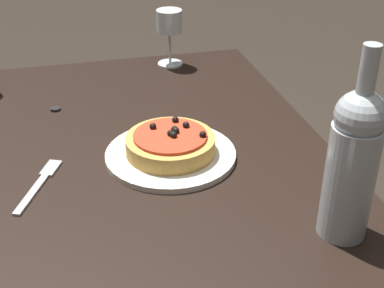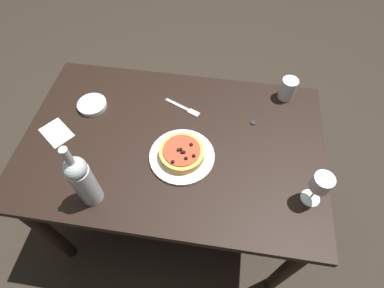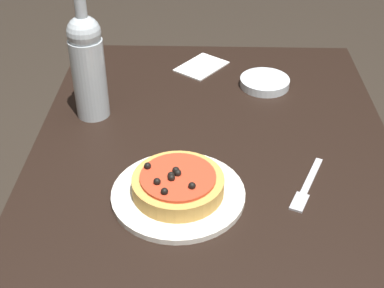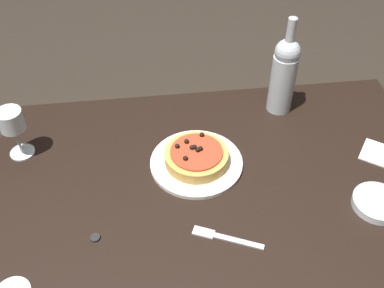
{
  "view_description": "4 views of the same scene",
  "coord_description": "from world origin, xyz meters",
  "px_view_note": "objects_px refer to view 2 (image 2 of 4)",
  "views": [
    {
      "loc": [
        0.85,
        -0.12,
        1.32
      ],
      "look_at": [
        -0.05,
        0.11,
        0.79
      ],
      "focal_mm": 50.0,
      "sensor_mm": 36.0,
      "label": 1
    },
    {
      "loc": [
        -0.19,
        0.69,
        1.79
      ],
      "look_at": [
        -0.09,
        0.05,
        0.84
      ],
      "focal_mm": 28.0,
      "sensor_mm": 36.0,
      "label": 2
    },
    {
      "loc": [
        -0.85,
        0.02,
        1.45
      ],
      "look_at": [
        -0.02,
        0.04,
        0.87
      ],
      "focal_mm": 50.0,
      "sensor_mm": 36.0,
      "label": 3
    },
    {
      "loc": [
        -0.17,
        -0.8,
        1.68
      ],
      "look_at": [
        -0.06,
        0.1,
        0.81
      ],
      "focal_mm": 42.0,
      "sensor_mm": 36.0,
      "label": 4
    }
  ],
  "objects_px": {
    "wine_bottle": "(82,180)",
    "bottle_cap": "(253,123)",
    "dining_table": "(173,155)",
    "wine_glass": "(321,184)",
    "side_bowl": "(92,105)",
    "dinner_plate": "(182,156)",
    "fork": "(184,108)",
    "pizza": "(182,153)",
    "water_cup": "(288,89)"
  },
  "relations": [
    {
      "from": "bottle_cap",
      "to": "side_bowl",
      "type": "bearing_deg",
      "value": 1.03
    },
    {
      "from": "wine_glass",
      "to": "wine_bottle",
      "type": "distance_m",
      "value": 0.8
    },
    {
      "from": "side_bowl",
      "to": "fork",
      "type": "height_order",
      "value": "side_bowl"
    },
    {
      "from": "dinner_plate",
      "to": "wine_bottle",
      "type": "bearing_deg",
      "value": 36.47
    },
    {
      "from": "wine_glass",
      "to": "bottle_cap",
      "type": "xyz_separation_m",
      "value": [
        0.22,
        -0.33,
        -0.11
      ]
    },
    {
      "from": "dining_table",
      "to": "dinner_plate",
      "type": "height_order",
      "value": "dinner_plate"
    },
    {
      "from": "dinner_plate",
      "to": "wine_glass",
      "type": "relative_size",
      "value": 1.68
    },
    {
      "from": "dining_table",
      "to": "side_bowl",
      "type": "relative_size",
      "value": 9.71
    },
    {
      "from": "dining_table",
      "to": "dinner_plate",
      "type": "xyz_separation_m",
      "value": [
        -0.05,
        0.07,
        0.11
      ]
    },
    {
      "from": "pizza",
      "to": "bottle_cap",
      "type": "height_order",
      "value": "pizza"
    },
    {
      "from": "wine_glass",
      "to": "fork",
      "type": "distance_m",
      "value": 0.65
    },
    {
      "from": "side_bowl",
      "to": "dining_table",
      "type": "bearing_deg",
      "value": 160.88
    },
    {
      "from": "pizza",
      "to": "fork",
      "type": "height_order",
      "value": "pizza"
    },
    {
      "from": "dining_table",
      "to": "wine_bottle",
      "type": "relative_size",
      "value": 3.95
    },
    {
      "from": "side_bowl",
      "to": "wine_bottle",
      "type": "bearing_deg",
      "value": 109.39
    },
    {
      "from": "dinner_plate",
      "to": "bottle_cap",
      "type": "bearing_deg",
      "value": -141.79
    },
    {
      "from": "dinner_plate",
      "to": "side_bowl",
      "type": "bearing_deg",
      "value": -24.7
    },
    {
      "from": "dining_table",
      "to": "dinner_plate",
      "type": "distance_m",
      "value": 0.14
    },
    {
      "from": "wine_glass",
      "to": "side_bowl",
      "type": "relative_size",
      "value": 1.21
    },
    {
      "from": "wine_bottle",
      "to": "side_bowl",
      "type": "height_order",
      "value": "wine_bottle"
    },
    {
      "from": "dinner_plate",
      "to": "bottle_cap",
      "type": "height_order",
      "value": "dinner_plate"
    },
    {
      "from": "wine_glass",
      "to": "water_cup",
      "type": "distance_m",
      "value": 0.52
    },
    {
      "from": "bottle_cap",
      "to": "water_cup",
      "type": "bearing_deg",
      "value": -128.22
    },
    {
      "from": "wine_glass",
      "to": "water_cup",
      "type": "relative_size",
      "value": 1.54
    },
    {
      "from": "pizza",
      "to": "side_bowl",
      "type": "bearing_deg",
      "value": -24.72
    },
    {
      "from": "dining_table",
      "to": "water_cup",
      "type": "xyz_separation_m",
      "value": [
        -0.47,
        -0.33,
        0.15
      ]
    },
    {
      "from": "water_cup",
      "to": "side_bowl",
      "type": "distance_m",
      "value": 0.89
    },
    {
      "from": "dining_table",
      "to": "side_bowl",
      "type": "height_order",
      "value": "side_bowl"
    },
    {
      "from": "wine_glass",
      "to": "side_bowl",
      "type": "distance_m",
      "value": 1.0
    },
    {
      "from": "fork",
      "to": "dinner_plate",
      "type": "bearing_deg",
      "value": -58.86
    },
    {
      "from": "dinner_plate",
      "to": "side_bowl",
      "type": "xyz_separation_m",
      "value": [
        0.45,
        -0.21,
        0.0
      ]
    },
    {
      "from": "dining_table",
      "to": "fork",
      "type": "distance_m",
      "value": 0.22
    },
    {
      "from": "dinner_plate",
      "to": "side_bowl",
      "type": "relative_size",
      "value": 2.03
    },
    {
      "from": "fork",
      "to": "bottle_cap",
      "type": "height_order",
      "value": "bottle_cap"
    },
    {
      "from": "water_cup",
      "to": "bottle_cap",
      "type": "height_order",
      "value": "water_cup"
    },
    {
      "from": "pizza",
      "to": "bottle_cap",
      "type": "bearing_deg",
      "value": -141.74
    },
    {
      "from": "water_cup",
      "to": "bottle_cap",
      "type": "xyz_separation_m",
      "value": [
        0.14,
        0.18,
        -0.05
      ]
    },
    {
      "from": "dinner_plate",
      "to": "dining_table",
      "type": "bearing_deg",
      "value": -52.11
    },
    {
      "from": "wine_bottle",
      "to": "dining_table",
      "type": "bearing_deg",
      "value": -130.08
    },
    {
      "from": "dining_table",
      "to": "wine_glass",
      "type": "distance_m",
      "value": 0.62
    },
    {
      "from": "water_cup",
      "to": "side_bowl",
      "type": "relative_size",
      "value": 0.78
    },
    {
      "from": "fork",
      "to": "wine_bottle",
      "type": "bearing_deg",
      "value": -95.22
    },
    {
      "from": "side_bowl",
      "to": "bottle_cap",
      "type": "height_order",
      "value": "side_bowl"
    },
    {
      "from": "wine_glass",
      "to": "bottle_cap",
      "type": "height_order",
      "value": "wine_glass"
    },
    {
      "from": "pizza",
      "to": "dining_table",
      "type": "bearing_deg",
      "value": -52.12
    },
    {
      "from": "dining_table",
      "to": "side_bowl",
      "type": "distance_m",
      "value": 0.43
    },
    {
      "from": "wine_bottle",
      "to": "bottle_cap",
      "type": "distance_m",
      "value": 0.73
    },
    {
      "from": "dining_table",
      "to": "wine_glass",
      "type": "xyz_separation_m",
      "value": [
        -0.55,
        0.18,
        0.22
      ]
    },
    {
      "from": "pizza",
      "to": "wine_bottle",
      "type": "relative_size",
      "value": 0.56
    },
    {
      "from": "wine_bottle",
      "to": "bottle_cap",
      "type": "xyz_separation_m",
      "value": [
        -0.57,
        -0.44,
        -0.13
      ]
    }
  ]
}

